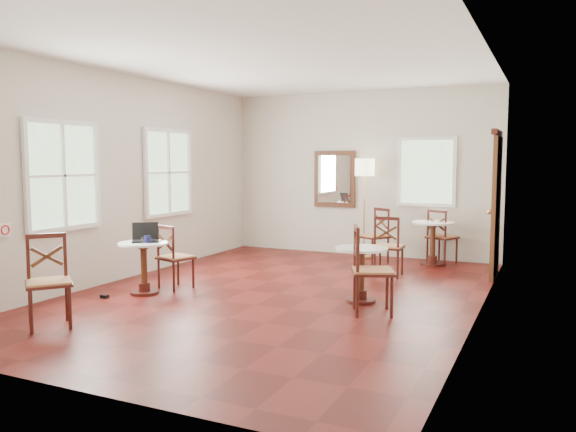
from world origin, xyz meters
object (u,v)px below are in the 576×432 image
object	(u,v)px
cafe_table_back	(433,238)
mouse	(147,241)
chair_near_a	(174,257)
laptop	(145,237)
chair_back_b	(375,236)
cafe_table_mid	(361,268)
water_glass	(143,241)
cafe_table_near	(144,262)
power_adapter	(104,296)
navy_mug	(147,239)
chair_mid_a	(388,246)
floor_lamp	(365,174)
chair_near_b	(49,281)
chair_back_a	(441,237)
chair_mid_b	(370,270)

from	to	relation	value
cafe_table_back	mouse	distance (m)	4.72
chair_near_a	laptop	xyz separation A→B (m)	(-0.22, -0.33, 0.31)
chair_back_b	laptop	bearing A→B (deg)	-88.64
cafe_table_mid	water_glass	xyz separation A→B (m)	(-2.60, -0.92, 0.31)
cafe_table_back	water_glass	size ratio (longest dim) A/B	8.21
cafe_table_near	chair_back_b	distance (m)	4.10
chair_back_b	power_adapter	xyz separation A→B (m)	(-2.39, -3.94, -0.44)
chair_near_a	laptop	bearing A→B (deg)	72.74
cafe_table_near	chair_near_a	bearing A→B (deg)	67.61
navy_mug	cafe_table_near	bearing A→B (deg)	175.33
power_adapter	laptop	bearing A→B (deg)	61.69
chair_mid_a	mouse	bearing A→B (deg)	40.33
chair_back_b	navy_mug	distance (m)	4.08
mouse	cafe_table_mid	bearing A→B (deg)	16.48
cafe_table_near	floor_lamp	distance (m)	4.41
chair_near_b	floor_lamp	xyz separation A→B (m)	(1.72, 5.50, 1.02)
power_adapter	cafe_table_mid	bearing A→B (deg)	21.45
mouse	chair_near_b	bearing A→B (deg)	-87.48
chair_back_a	cafe_table_near	bearing A→B (deg)	75.57
chair_mid_a	cafe_table_back	bearing A→B (deg)	-112.04
cafe_table_mid	water_glass	bearing A→B (deg)	-160.56
chair_near_b	chair_mid_a	distance (m)	4.80
chair_mid_a	mouse	world-z (taller)	chair_mid_a
water_glass	cafe_table_mid	bearing A→B (deg)	19.44
chair_mid_a	cafe_table_mid	bearing A→B (deg)	90.91
chair_near_b	floor_lamp	world-z (taller)	floor_lamp
chair_near_a	water_glass	world-z (taller)	chair_near_a
cafe_table_near	mouse	size ratio (longest dim) A/B	8.24
chair_near_b	cafe_table_near	bearing A→B (deg)	41.52
cafe_table_near	floor_lamp	xyz separation A→B (m)	(1.77, 3.89, 1.09)
cafe_table_near	chair_mid_b	size ratio (longest dim) A/B	0.68
mouse	navy_mug	size ratio (longest dim) A/B	0.69
chair_mid_a	chair_back_b	bearing A→B (deg)	-66.59
mouse	chair_mid_a	bearing A→B (deg)	44.27
chair_near_a	water_glass	xyz separation A→B (m)	(-0.07, -0.56, 0.29)
cafe_table_back	chair_near_b	world-z (taller)	chair_near_b
water_glass	cafe_table_back	bearing A→B (deg)	52.51
cafe_table_mid	cafe_table_back	world-z (taller)	cafe_table_back
chair_back_a	floor_lamp	size ratio (longest dim) A/B	0.52
cafe_table_near	laptop	size ratio (longest dim) A/B	1.55
laptop	chair_mid_a	bearing A→B (deg)	4.08
laptop	water_glass	world-z (taller)	laptop
chair_back_b	floor_lamp	distance (m)	1.14
laptop	navy_mug	distance (m)	0.15
chair_near_b	chair_back_a	size ratio (longest dim) A/B	1.05
navy_mug	chair_near_b	bearing A→B (deg)	-90.53
chair_back_a	navy_mug	bearing A→B (deg)	76.27
cafe_table_near	mouse	xyz separation A→B (m)	(0.02, 0.05, 0.28)
cafe_table_back	chair_near_a	size ratio (longest dim) A/B	0.83
cafe_table_mid	navy_mug	distance (m)	2.77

